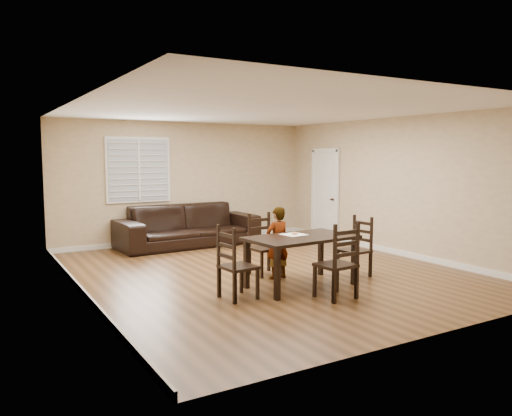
{
  "coord_description": "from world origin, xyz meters",
  "views": [
    {
      "loc": [
        -4.34,
        -7.06,
        1.95
      ],
      "look_at": [
        0.24,
        0.75,
        1.0
      ],
      "focal_mm": 35.0,
      "sensor_mm": 36.0,
      "label": 1
    }
  ],
  "objects_px": {
    "sofa": "(188,225)",
    "chair_left": "(231,266)",
    "donut": "(295,233)",
    "chair_near": "(261,246)",
    "dining_table": "(301,242)",
    "chair_far": "(342,265)",
    "child": "(277,243)",
    "chair_right": "(359,249)"
  },
  "relations": [
    {
      "from": "dining_table",
      "to": "donut",
      "type": "height_order",
      "value": "donut"
    },
    {
      "from": "donut",
      "to": "child",
      "type": "bearing_deg",
      "value": 97.1
    },
    {
      "from": "sofa",
      "to": "chair_left",
      "type": "bearing_deg",
      "value": -107.76
    },
    {
      "from": "chair_near",
      "to": "donut",
      "type": "xyz_separation_m",
      "value": [
        0.08,
        -0.85,
        0.32
      ]
    },
    {
      "from": "dining_table",
      "to": "chair_right",
      "type": "bearing_deg",
      "value": -0.02
    },
    {
      "from": "donut",
      "to": "chair_right",
      "type": "bearing_deg",
      "value": -4.34
    },
    {
      "from": "child",
      "to": "donut",
      "type": "height_order",
      "value": "child"
    },
    {
      "from": "chair_far",
      "to": "chair_right",
      "type": "distance_m",
      "value": 1.51
    },
    {
      "from": "dining_table",
      "to": "chair_left",
      "type": "distance_m",
      "value": 1.26
    },
    {
      "from": "child",
      "to": "dining_table",
      "type": "bearing_deg",
      "value": 91.0
    },
    {
      "from": "child",
      "to": "chair_near",
      "type": "bearing_deg",
      "value": -89.3
    },
    {
      "from": "dining_table",
      "to": "chair_right",
      "type": "xyz_separation_m",
      "value": [
        1.23,
        0.09,
        -0.23
      ]
    },
    {
      "from": "chair_far",
      "to": "donut",
      "type": "relative_size",
      "value": 11.12
    },
    {
      "from": "dining_table",
      "to": "donut",
      "type": "xyz_separation_m",
      "value": [
        0.01,
        0.18,
        0.11
      ]
    },
    {
      "from": "chair_far",
      "to": "chair_right",
      "type": "xyz_separation_m",
      "value": [
        1.17,
        0.96,
        -0.04
      ]
    },
    {
      "from": "chair_left",
      "to": "donut",
      "type": "distance_m",
      "value": 1.31
    },
    {
      "from": "chair_far",
      "to": "sofa",
      "type": "bearing_deg",
      "value": -91.29
    },
    {
      "from": "chair_near",
      "to": "dining_table",
      "type": "bearing_deg",
      "value": -89.04
    },
    {
      "from": "chair_near",
      "to": "child",
      "type": "distance_m",
      "value": 0.46
    },
    {
      "from": "chair_far",
      "to": "chair_near",
      "type": "bearing_deg",
      "value": -89.52
    },
    {
      "from": "chair_near",
      "to": "chair_left",
      "type": "bearing_deg",
      "value": -139.03
    },
    {
      "from": "dining_table",
      "to": "chair_near",
      "type": "distance_m",
      "value": 1.06
    },
    {
      "from": "child",
      "to": "sofa",
      "type": "distance_m",
      "value": 3.43
    },
    {
      "from": "chair_right",
      "to": "child",
      "type": "height_order",
      "value": "child"
    },
    {
      "from": "chair_left",
      "to": "child",
      "type": "relative_size",
      "value": 0.88
    },
    {
      "from": "chair_right",
      "to": "child",
      "type": "bearing_deg",
      "value": -115.3
    },
    {
      "from": "dining_table",
      "to": "chair_left",
      "type": "height_order",
      "value": "chair_left"
    },
    {
      "from": "chair_left",
      "to": "donut",
      "type": "xyz_separation_m",
      "value": [
        1.24,
        0.28,
        0.32
      ]
    },
    {
      "from": "chair_right",
      "to": "child",
      "type": "relative_size",
      "value": 0.85
    },
    {
      "from": "chair_far",
      "to": "child",
      "type": "distance_m",
      "value": 1.46
    },
    {
      "from": "chair_right",
      "to": "dining_table",
      "type": "bearing_deg",
      "value": -89.82
    },
    {
      "from": "chair_near",
      "to": "chair_left",
      "type": "xyz_separation_m",
      "value": [
        -1.16,
        -1.12,
        0.0
      ]
    },
    {
      "from": "chair_left",
      "to": "sofa",
      "type": "xyz_separation_m",
      "value": [
        1.1,
        4.1,
        -0.02
      ]
    },
    {
      "from": "chair_left",
      "to": "chair_right",
      "type": "height_order",
      "value": "chair_left"
    },
    {
      "from": "chair_far",
      "to": "sofa",
      "type": "distance_m",
      "value": 4.88
    },
    {
      "from": "chair_far",
      "to": "child",
      "type": "relative_size",
      "value": 0.93
    },
    {
      "from": "donut",
      "to": "sofa",
      "type": "bearing_deg",
      "value": 92.16
    },
    {
      "from": "child",
      "to": "sofa",
      "type": "xyz_separation_m",
      "value": [
        -0.09,
        3.42,
        -0.13
      ]
    },
    {
      "from": "dining_table",
      "to": "child",
      "type": "relative_size",
      "value": 1.46
    },
    {
      "from": "child",
      "to": "chair_far",
      "type": "bearing_deg",
      "value": 90.95
    },
    {
      "from": "sofa",
      "to": "child",
      "type": "bearing_deg",
      "value": -91.23
    },
    {
      "from": "chair_near",
      "to": "chair_far",
      "type": "relative_size",
      "value": 0.95
    }
  ]
}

